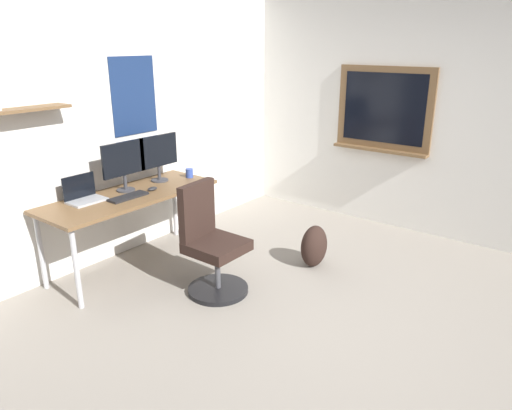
{
  "coord_description": "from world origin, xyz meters",
  "views": [
    {
      "loc": [
        -2.7,
        -1.41,
        2.05
      ],
      "look_at": [
        0.05,
        0.72,
        0.85
      ],
      "focal_mm": 33.36,
      "sensor_mm": 36.0,
      "label": 1
    }
  ],
  "objects_px": {
    "monitor_secondary": "(159,155)",
    "backpack": "(314,246)",
    "office_chair": "(211,247)",
    "coffee_mug": "(189,173)",
    "laptop": "(84,195)",
    "desk": "(131,201)",
    "computer_mouse": "(152,189)",
    "monitor_primary": "(124,163)",
    "keyboard": "(128,197)"
  },
  "relations": [
    {
      "from": "monitor_primary",
      "to": "coffee_mug",
      "type": "xyz_separation_m",
      "value": [
        0.69,
        -0.14,
        -0.22
      ]
    },
    {
      "from": "monitor_primary",
      "to": "backpack",
      "type": "distance_m",
      "value": 1.94
    },
    {
      "from": "monitor_primary",
      "to": "keyboard",
      "type": "distance_m",
      "value": 0.34
    },
    {
      "from": "office_chair",
      "to": "backpack",
      "type": "relative_size",
      "value": 2.33
    },
    {
      "from": "monitor_secondary",
      "to": "keyboard",
      "type": "xyz_separation_m",
      "value": [
        -0.54,
        -0.19,
        -0.26
      ]
    },
    {
      "from": "keyboard",
      "to": "computer_mouse",
      "type": "relative_size",
      "value": 3.56
    },
    {
      "from": "office_chair",
      "to": "backpack",
      "type": "distance_m",
      "value": 1.06
    },
    {
      "from": "desk",
      "to": "monitor_secondary",
      "type": "xyz_separation_m",
      "value": [
        0.46,
        0.1,
        0.33
      ]
    },
    {
      "from": "desk",
      "to": "monitor_primary",
      "type": "relative_size",
      "value": 3.59
    },
    {
      "from": "computer_mouse",
      "to": "desk",
      "type": "bearing_deg",
      "value": 157.61
    },
    {
      "from": "monitor_primary",
      "to": "laptop",
      "type": "bearing_deg",
      "value": 173.39
    },
    {
      "from": "laptop",
      "to": "backpack",
      "type": "height_order",
      "value": "laptop"
    },
    {
      "from": "laptop",
      "to": "monitor_secondary",
      "type": "relative_size",
      "value": 0.67
    },
    {
      "from": "office_chair",
      "to": "coffee_mug",
      "type": "height_order",
      "value": "office_chair"
    },
    {
      "from": "backpack",
      "to": "laptop",
      "type": "bearing_deg",
      "value": 133.06
    },
    {
      "from": "laptop",
      "to": "computer_mouse",
      "type": "distance_m",
      "value": 0.62
    },
    {
      "from": "laptop",
      "to": "coffee_mug",
      "type": "height_order",
      "value": "laptop"
    },
    {
      "from": "desk",
      "to": "backpack",
      "type": "relative_size",
      "value": 4.08
    },
    {
      "from": "monitor_secondary",
      "to": "keyboard",
      "type": "bearing_deg",
      "value": -161.04
    },
    {
      "from": "desk",
      "to": "monitor_primary",
      "type": "distance_m",
      "value": 0.35
    },
    {
      "from": "coffee_mug",
      "to": "backpack",
      "type": "distance_m",
      "value": 1.48
    },
    {
      "from": "computer_mouse",
      "to": "backpack",
      "type": "bearing_deg",
      "value": -56.62
    },
    {
      "from": "monitor_secondary",
      "to": "backpack",
      "type": "bearing_deg",
      "value": -68.36
    },
    {
      "from": "laptop",
      "to": "backpack",
      "type": "bearing_deg",
      "value": -46.94
    },
    {
      "from": "monitor_secondary",
      "to": "computer_mouse",
      "type": "distance_m",
      "value": 0.41
    },
    {
      "from": "keyboard",
      "to": "coffee_mug",
      "type": "relative_size",
      "value": 4.02
    },
    {
      "from": "office_chair",
      "to": "monitor_secondary",
      "type": "distance_m",
      "value": 1.22
    },
    {
      "from": "desk",
      "to": "monitor_secondary",
      "type": "bearing_deg",
      "value": 12.9
    },
    {
      "from": "coffee_mug",
      "to": "keyboard",
      "type": "bearing_deg",
      "value": -176.49
    },
    {
      "from": "laptop",
      "to": "office_chair",
      "type": "bearing_deg",
      "value": -65.98
    },
    {
      "from": "monitor_primary",
      "to": "computer_mouse",
      "type": "relative_size",
      "value": 4.46
    },
    {
      "from": "computer_mouse",
      "to": "keyboard",
      "type": "bearing_deg",
      "value": 180.0
    },
    {
      "from": "desk",
      "to": "keyboard",
      "type": "xyz_separation_m",
      "value": [
        -0.08,
        -0.08,
        0.07
      ]
    },
    {
      "from": "monitor_primary",
      "to": "keyboard",
      "type": "bearing_deg",
      "value": -123.89
    },
    {
      "from": "laptop",
      "to": "desk",
      "type": "bearing_deg",
      "value": -22.22
    },
    {
      "from": "desk",
      "to": "laptop",
      "type": "height_order",
      "value": "laptop"
    },
    {
      "from": "office_chair",
      "to": "monitor_primary",
      "type": "relative_size",
      "value": 2.05
    },
    {
      "from": "computer_mouse",
      "to": "coffee_mug",
      "type": "height_order",
      "value": "coffee_mug"
    },
    {
      "from": "monitor_secondary",
      "to": "coffee_mug",
      "type": "xyz_separation_m",
      "value": [
        0.27,
        -0.14,
        -0.22
      ]
    },
    {
      "from": "keyboard",
      "to": "computer_mouse",
      "type": "xyz_separation_m",
      "value": [
        0.28,
        0.0,
        0.01
      ]
    },
    {
      "from": "laptop",
      "to": "coffee_mug",
      "type": "bearing_deg",
      "value": -9.44
    },
    {
      "from": "office_chair",
      "to": "computer_mouse",
      "type": "distance_m",
      "value": 0.9
    },
    {
      "from": "monitor_primary",
      "to": "monitor_secondary",
      "type": "xyz_separation_m",
      "value": [
        0.42,
        0.0,
        0.0
      ]
    },
    {
      "from": "monitor_primary",
      "to": "computer_mouse",
      "type": "height_order",
      "value": "monitor_primary"
    },
    {
      "from": "computer_mouse",
      "to": "coffee_mug",
      "type": "relative_size",
      "value": 1.13
    },
    {
      "from": "desk",
      "to": "computer_mouse",
      "type": "distance_m",
      "value": 0.23
    },
    {
      "from": "monitor_secondary",
      "to": "coffee_mug",
      "type": "height_order",
      "value": "monitor_secondary"
    },
    {
      "from": "monitor_secondary",
      "to": "monitor_primary",
      "type": "bearing_deg",
      "value": 180.0
    },
    {
      "from": "office_chair",
      "to": "laptop",
      "type": "relative_size",
      "value": 3.06
    },
    {
      "from": "desk",
      "to": "monitor_secondary",
      "type": "distance_m",
      "value": 0.58
    }
  ]
}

